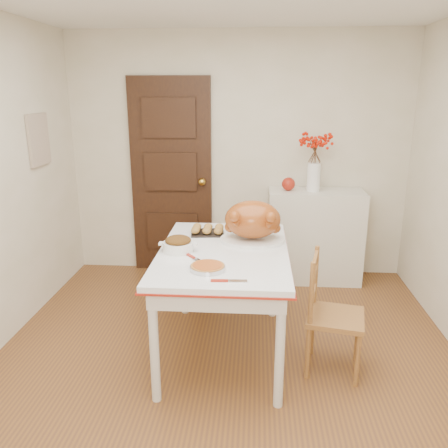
# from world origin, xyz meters

# --- Properties ---
(floor) EXTENTS (3.50, 4.00, 0.00)m
(floor) POSITION_xyz_m (0.00, 0.00, 0.00)
(floor) COLOR brown
(floor) RESTS_ON ground
(wall_back) EXTENTS (3.50, 0.00, 2.50)m
(wall_back) POSITION_xyz_m (0.00, 2.00, 1.25)
(wall_back) COLOR beige
(wall_back) RESTS_ON ground
(wall_front) EXTENTS (3.50, 0.00, 2.50)m
(wall_front) POSITION_xyz_m (0.00, -2.00, 1.25)
(wall_front) COLOR beige
(wall_front) RESTS_ON ground
(door_back) EXTENTS (0.85, 0.06, 2.06)m
(door_back) POSITION_xyz_m (-0.70, 1.97, 1.03)
(door_back) COLOR black
(door_back) RESTS_ON ground
(photo_board) EXTENTS (0.03, 0.35, 0.45)m
(photo_board) POSITION_xyz_m (-1.73, 1.20, 1.50)
(photo_board) COLOR #BBAC8A
(photo_board) RESTS_ON ground
(sideboard) EXTENTS (0.95, 0.42, 0.95)m
(sideboard) POSITION_xyz_m (0.81, 1.78, 0.47)
(sideboard) COLOR silver
(sideboard) RESTS_ON floor
(kitchen_table) EXTENTS (0.94, 1.37, 0.82)m
(kitchen_table) POSITION_xyz_m (-0.03, 0.33, 0.41)
(kitchen_table) COLOR white
(kitchen_table) RESTS_ON floor
(chair_oak) EXTENTS (0.45, 0.45, 0.86)m
(chair_oak) POSITION_xyz_m (0.76, 0.15, 0.43)
(chair_oak) COLOR #A36B27
(chair_oak) RESTS_ON floor
(berry_vase) EXTENTS (0.30, 0.30, 0.59)m
(berry_vase) POSITION_xyz_m (0.77, 1.78, 1.24)
(berry_vase) COLOR white
(berry_vase) RESTS_ON sideboard
(apple) EXTENTS (0.13, 0.13, 0.13)m
(apple) POSITION_xyz_m (0.52, 1.78, 1.02)
(apple) COLOR maroon
(apple) RESTS_ON sideboard
(turkey_platter) EXTENTS (0.58, 0.52, 0.31)m
(turkey_platter) POSITION_xyz_m (0.18, 0.54, 0.97)
(turkey_platter) COLOR #A14C20
(turkey_platter) RESTS_ON kitchen_table
(pumpkin_pie) EXTENTS (0.27, 0.27, 0.05)m
(pumpkin_pie) POSITION_xyz_m (-0.10, -0.05, 0.84)
(pumpkin_pie) COLOR #AB4C1A
(pumpkin_pie) RESTS_ON kitchen_table
(stuffing_dish) EXTENTS (0.28, 0.23, 0.11)m
(stuffing_dish) POSITION_xyz_m (-0.35, 0.28, 0.87)
(stuffing_dish) COLOR #553810
(stuffing_dish) RESTS_ON kitchen_table
(rolls_tray) EXTENTS (0.28, 0.23, 0.07)m
(rolls_tray) POSITION_xyz_m (-0.18, 0.70, 0.86)
(rolls_tray) COLOR olive
(rolls_tray) RESTS_ON kitchen_table
(pie_server) EXTENTS (0.22, 0.07, 0.01)m
(pie_server) POSITION_xyz_m (0.04, -0.23, 0.83)
(pie_server) COLOR silver
(pie_server) RESTS_ON kitchen_table
(carving_knife) EXTENTS (0.20, 0.23, 0.01)m
(carving_knife) POSITION_xyz_m (-0.19, 0.11, 0.83)
(carving_knife) COLOR silver
(carving_knife) RESTS_ON kitchen_table
(drinking_glass) EXTENTS (0.07, 0.07, 0.12)m
(drinking_glass) POSITION_xyz_m (0.07, 0.84, 0.88)
(drinking_glass) COLOR white
(drinking_glass) RESTS_ON kitchen_table
(shaker_pair) EXTENTS (0.09, 0.06, 0.09)m
(shaker_pair) POSITION_xyz_m (0.28, 0.87, 0.86)
(shaker_pair) COLOR white
(shaker_pair) RESTS_ON kitchen_table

